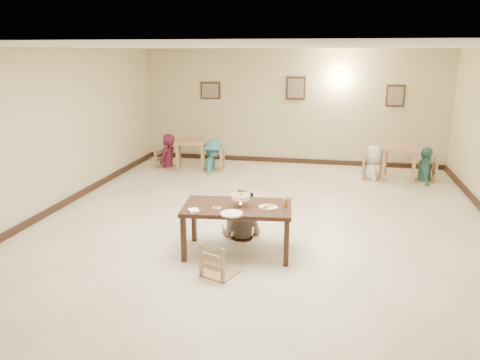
% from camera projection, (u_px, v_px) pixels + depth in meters
% --- Properties ---
extents(floor, '(10.00, 10.00, 0.00)m').
position_uv_depth(floor, '(261.00, 228.00, 8.04)').
color(floor, beige).
rests_on(floor, ground).
extents(ceiling, '(10.00, 10.00, 0.00)m').
position_uv_depth(ceiling, '(263.00, 47.00, 7.24)').
color(ceiling, white).
rests_on(ceiling, wall_back).
extents(wall_back, '(10.00, 0.00, 10.00)m').
position_uv_depth(wall_back, '(291.00, 107.00, 12.36)').
color(wall_back, beige).
rests_on(wall_back, floor).
extents(wall_front, '(10.00, 0.00, 10.00)m').
position_uv_depth(wall_front, '(137.00, 290.00, 2.92)').
color(wall_front, beige).
rests_on(wall_front, floor).
extents(wall_left, '(0.00, 10.00, 10.00)m').
position_uv_depth(wall_left, '(42.00, 134.00, 8.41)').
color(wall_left, beige).
rests_on(wall_left, floor).
extents(baseboard_back, '(8.00, 0.06, 0.12)m').
position_uv_depth(baseboard_back, '(290.00, 160.00, 12.71)').
color(baseboard_back, black).
rests_on(baseboard_back, floor).
extents(baseboard_left, '(0.06, 10.00, 0.12)m').
position_uv_depth(baseboard_left, '(53.00, 209.00, 8.79)').
color(baseboard_left, black).
rests_on(baseboard_left, floor).
extents(picture_a, '(0.55, 0.04, 0.45)m').
position_uv_depth(picture_a, '(210.00, 91.00, 12.63)').
color(picture_a, '#352012').
rests_on(picture_a, wall_back).
extents(picture_b, '(0.50, 0.04, 0.60)m').
position_uv_depth(picture_b, '(296.00, 88.00, 12.16)').
color(picture_b, '#352012').
rests_on(picture_b, wall_back).
extents(picture_c, '(0.45, 0.04, 0.55)m').
position_uv_depth(picture_c, '(395.00, 96.00, 11.72)').
color(picture_c, '#352012').
rests_on(picture_c, wall_back).
extents(wall_sconce, '(0.16, 0.05, 0.22)m').
position_uv_depth(wall_sconce, '(339.00, 77.00, 11.87)').
color(wall_sconce, '#FFD88C').
rests_on(wall_sconce, wall_back).
extents(main_table, '(1.67, 1.05, 0.74)m').
position_uv_depth(main_table, '(237.00, 211.00, 6.89)').
color(main_table, '#351D14').
rests_on(main_table, floor).
extents(chair_far, '(0.44, 0.44, 0.93)m').
position_uv_depth(chair_far, '(242.00, 207.00, 7.67)').
color(chair_far, tan).
rests_on(chair_far, floor).
extents(chair_near, '(0.42, 0.42, 0.89)m').
position_uv_depth(chair_near, '(220.00, 244.00, 6.26)').
color(chair_near, tan).
rests_on(chair_near, floor).
extents(main_diner, '(0.88, 0.76, 1.56)m').
position_uv_depth(main_diner, '(242.00, 190.00, 7.50)').
color(main_diner, gray).
rests_on(main_diner, floor).
extents(curry_warmer, '(0.31, 0.27, 0.25)m').
position_uv_depth(curry_warmer, '(241.00, 197.00, 6.81)').
color(curry_warmer, silver).
rests_on(curry_warmer, main_table).
extents(rice_plate_far, '(0.26, 0.26, 0.06)m').
position_uv_depth(rice_plate_far, '(241.00, 198.00, 7.17)').
color(rice_plate_far, white).
rests_on(rice_plate_far, main_table).
extents(rice_plate_near, '(0.31, 0.31, 0.07)m').
position_uv_depth(rice_plate_near, '(232.00, 213.00, 6.50)').
color(rice_plate_near, white).
rests_on(rice_plate_near, main_table).
extents(fried_plate, '(0.29, 0.29, 0.06)m').
position_uv_depth(fried_plate, '(268.00, 207.00, 6.75)').
color(fried_plate, white).
rests_on(fried_plate, main_table).
extents(chili_dish, '(0.12, 0.12, 0.02)m').
position_uv_depth(chili_dish, '(217.00, 208.00, 6.75)').
color(chili_dish, white).
rests_on(chili_dish, main_table).
extents(napkin_cutlery, '(0.24, 0.28, 0.03)m').
position_uv_depth(napkin_cutlery, '(194.00, 211.00, 6.61)').
color(napkin_cutlery, white).
rests_on(napkin_cutlery, main_table).
extents(drink_glass, '(0.07, 0.07, 0.13)m').
position_uv_depth(drink_glass, '(285.00, 202.00, 6.84)').
color(drink_glass, white).
rests_on(drink_glass, main_table).
extents(bg_table_left, '(0.92, 0.92, 0.75)m').
position_uv_depth(bg_table_left, '(190.00, 145.00, 11.92)').
color(bg_table_left, '#A97E5C').
rests_on(bg_table_left, floor).
extents(bg_table_right, '(0.90, 0.90, 0.78)m').
position_uv_depth(bg_table_right, '(400.00, 152.00, 10.96)').
color(bg_table_right, '#A97E5C').
rests_on(bg_table_right, floor).
extents(bg_chair_ll, '(0.51, 0.51, 1.09)m').
position_uv_depth(bg_chair_ll, '(167.00, 147.00, 12.05)').
color(bg_chair_ll, tan).
rests_on(bg_chair_ll, floor).
extents(bg_chair_lr, '(0.51, 0.51, 1.09)m').
position_uv_depth(bg_chair_lr, '(213.00, 150.00, 11.74)').
color(bg_chair_lr, tan).
rests_on(bg_chair_lr, floor).
extents(bg_chair_rl, '(0.51, 0.51, 1.09)m').
position_uv_depth(bg_chair_rl, '(374.00, 156.00, 11.05)').
color(bg_chair_rl, tan).
rests_on(bg_chair_rl, floor).
extents(bg_chair_rr, '(0.48, 0.48, 1.01)m').
position_uv_depth(bg_chair_rr, '(426.00, 160.00, 10.82)').
color(bg_chair_rr, tan).
rests_on(bg_chair_rr, floor).
extents(bg_diner_a, '(0.52, 0.70, 1.77)m').
position_uv_depth(bg_diner_a, '(167.00, 134.00, 11.96)').
color(bg_diner_a, '#501528').
rests_on(bg_diner_a, floor).
extents(bg_diner_b, '(0.74, 1.11, 1.59)m').
position_uv_depth(bg_diner_b, '(213.00, 140.00, 11.67)').
color(bg_diner_b, teal).
rests_on(bg_diner_b, floor).
extents(bg_diner_c, '(0.52, 0.78, 1.58)m').
position_uv_depth(bg_diner_c, '(375.00, 146.00, 10.99)').
color(bg_diner_c, silver).
rests_on(bg_diner_c, floor).
extents(bg_diner_d, '(0.40, 0.95, 1.62)m').
position_uv_depth(bg_diner_d, '(427.00, 147.00, 10.74)').
color(bg_diner_d, '#458575').
rests_on(bg_diner_d, floor).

